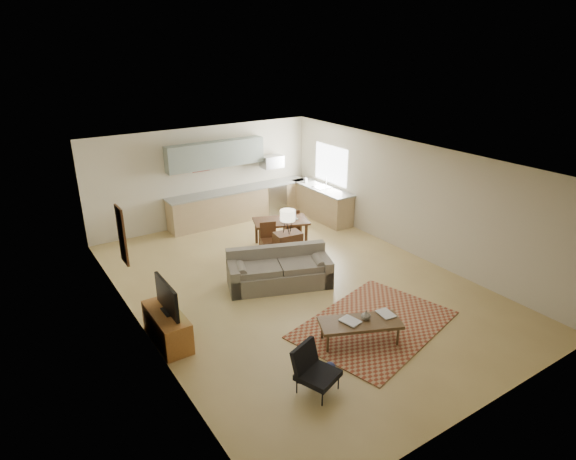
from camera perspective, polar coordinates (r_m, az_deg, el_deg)
room at (r=9.74m, az=0.97°, el=0.54°), size 9.00×9.00×9.00m
kitchen_counter_back at (r=13.86m, az=-5.71°, el=3.09°), size 4.26×0.64×0.92m
kitchen_counter_right at (r=13.95m, az=3.98°, el=3.26°), size 0.64×2.26×0.92m
kitchen_range at (r=14.38m, az=-1.83°, el=3.83°), size 0.62×0.62×0.90m
kitchen_microwave at (r=14.09m, az=-1.92°, el=8.11°), size 0.62×0.40×0.35m
upper_cabinets at (r=13.34m, az=-8.56°, el=8.86°), size 2.80×0.34×0.70m
window_right at (r=13.82m, az=5.10°, el=7.76°), size 0.02×1.40×1.05m
wall_art_left at (r=9.24m, az=-19.04°, el=-0.60°), size 0.06×0.42×1.10m
triptych at (r=13.35m, az=-10.33°, el=7.88°), size 1.70×0.04×0.50m
rug at (r=9.09m, az=10.18°, el=-10.97°), size 3.27×2.65×0.02m
sofa at (r=10.10m, az=-1.03°, el=-4.61°), size 2.43×1.68×0.78m
coffee_table at (r=8.49m, az=8.50°, el=-11.85°), size 1.50×1.07×0.42m
book_a at (r=8.25m, az=6.83°, el=-11.01°), size 0.38×0.43×0.03m
book_b at (r=8.58m, az=10.86°, el=-9.92°), size 0.32×0.39×0.02m
vase at (r=8.41m, az=9.22°, el=-9.91°), size 0.22×0.22×0.17m
armchair at (r=7.33m, az=3.59°, el=-16.36°), size 0.80×0.80×0.71m
tv_credenza at (r=8.65m, az=-14.12°, el=-11.07°), size 0.47×1.23×0.57m
tv at (r=8.37m, az=-14.17°, el=-7.72°), size 0.09×0.94×0.57m
console_table at (r=11.21m, az=-0.03°, el=-2.02°), size 0.65×0.47×0.71m
table_lamp at (r=10.96m, az=-0.04°, el=1.06°), size 0.36×0.36×0.57m
dining_table at (r=12.06m, az=-0.83°, el=-0.33°), size 1.52×1.18×0.68m
dining_chair_near at (r=11.44m, az=-2.18°, el=-1.23°), size 0.50×0.51×0.82m
dining_chair_far at (r=12.65m, az=0.38°, el=0.97°), size 0.47×0.48×0.76m
laptop at (r=11.97m, az=0.46°, el=1.77°), size 0.32×0.27×0.21m
soap_bottle at (r=14.24m, az=2.11°, el=6.02°), size 0.09×0.09×0.19m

